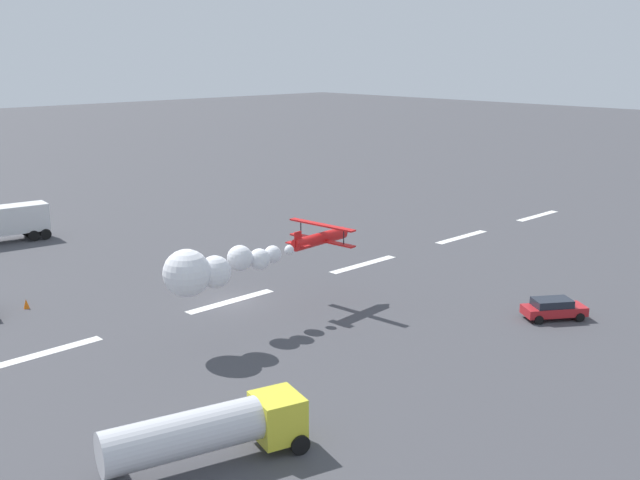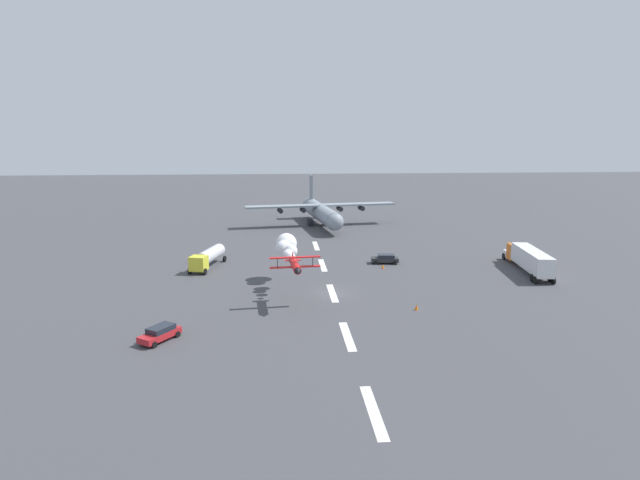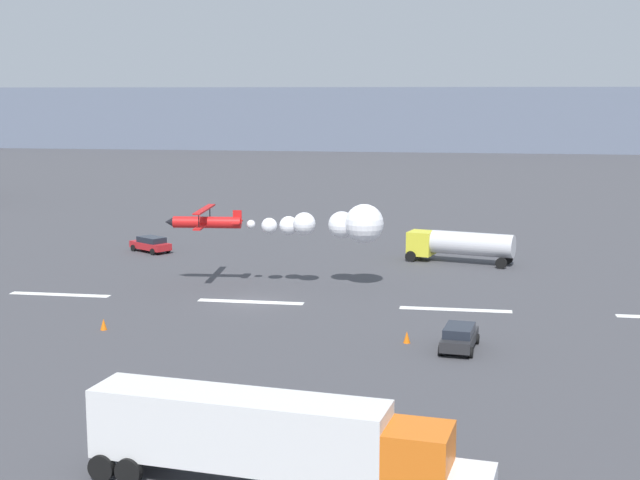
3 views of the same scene
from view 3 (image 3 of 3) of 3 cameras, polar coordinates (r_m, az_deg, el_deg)
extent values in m
plane|color=#424247|center=(67.73, -4.39, -3.90)|extent=(440.00, 440.00, 0.00)
cube|color=white|center=(72.75, -16.04, -3.32)|extent=(8.00, 0.90, 0.01)
cube|color=white|center=(67.73, -4.39, -3.89)|extent=(8.00, 0.90, 0.01)
cube|color=white|center=(65.87, 8.51, -4.35)|extent=(8.00, 0.90, 0.01)
cube|color=slate|center=(248.08, 5.75, 7.58)|extent=(396.00, 16.00, 16.97)
cylinder|color=red|center=(72.87, -7.11, 1.11)|extent=(5.49, 1.39, 0.93)
cube|color=red|center=(72.93, -7.26, 0.99)|extent=(1.12, 6.23, 0.12)
cube|color=red|center=(72.77, -7.28, 1.93)|extent=(1.12, 6.23, 0.12)
cylinder|color=black|center=(70.75, -7.63, 1.22)|extent=(0.08, 0.08, 1.20)
cylinder|color=black|center=(74.96, -6.94, 1.68)|extent=(0.08, 0.08, 1.20)
cube|color=red|center=(72.36, -5.22, 1.45)|extent=(0.71, 0.16, 1.10)
cube|color=red|center=(72.42, -5.22, 1.13)|extent=(0.77, 2.04, 0.08)
cone|color=black|center=(73.55, -9.46, 1.13)|extent=(0.76, 0.84, 0.79)
sphere|color=white|center=(72.41, -4.36, 0.99)|extent=(0.70, 0.70, 0.70)
sphere|color=white|center=(72.01, -3.21, 0.90)|extent=(1.26, 1.26, 1.26)
sphere|color=white|center=(72.05, -1.98, 0.92)|extent=(1.50, 1.50, 1.50)
sphere|color=white|center=(71.33, -1.00, 1.04)|extent=(1.79, 1.79, 1.79)
sphere|color=white|center=(71.91, 1.37, 0.96)|extent=(2.15, 2.15, 2.15)
sphere|color=white|center=(71.20, 2.80, 1.04)|extent=(3.08, 3.08, 3.08)
cube|color=orange|center=(34.73, 6.21, -13.67)|extent=(2.71, 2.79, 2.60)
cube|color=silver|center=(36.45, -5.17, -11.77)|extent=(12.18, 4.04, 2.80)
cylinder|color=black|center=(39.78, -10.17, -12.75)|extent=(1.14, 0.49, 1.10)
cylinder|color=black|center=(40.31, -11.73, -12.49)|extent=(1.14, 0.49, 1.10)
cylinder|color=black|center=(37.75, -11.94, -14.04)|extent=(1.14, 0.49, 1.10)
cylinder|color=black|center=(38.31, -13.56, -13.75)|extent=(1.14, 0.49, 1.10)
cube|color=yellow|center=(84.59, 6.38, -0.19)|extent=(2.74, 2.88, 2.20)
cylinder|color=silver|center=(83.22, 9.56, -0.24)|extent=(7.78, 3.95, 2.10)
cylinder|color=black|center=(83.83, 5.73, -1.03)|extent=(1.05, 0.57, 1.00)
cylinder|color=black|center=(81.62, 11.33, -1.44)|extent=(1.05, 0.57, 1.00)
cylinder|color=black|center=(86.08, 6.24, -0.77)|extent=(1.05, 0.57, 1.00)
cylinder|color=black|center=(83.92, 11.69, -1.16)|extent=(1.05, 0.57, 1.00)
cube|color=#262628|center=(55.71, 8.76, -6.18)|extent=(2.32, 4.63, 0.65)
cube|color=#1E232D|center=(55.36, 8.74, -5.64)|extent=(1.97, 2.85, 0.55)
cylinder|color=black|center=(57.40, 8.06, -6.04)|extent=(0.30, 0.66, 0.64)
cylinder|color=black|center=(54.43, 7.58, -6.88)|extent=(0.30, 0.66, 0.64)
cylinder|color=black|center=(57.18, 9.86, -6.15)|extent=(0.30, 0.66, 0.64)
cylinder|color=black|center=(54.21, 9.48, -6.99)|extent=(0.30, 0.66, 0.64)
cube|color=#B21E23|center=(90.04, -10.61, -0.34)|extent=(4.75, 4.02, 0.65)
cube|color=#1E232D|center=(89.78, -10.55, 0.02)|extent=(3.17, 2.89, 0.55)
cylinder|color=black|center=(90.85, -11.65, -0.49)|extent=(0.65, 0.54, 0.64)
cylinder|color=black|center=(88.31, -10.47, -0.73)|extent=(0.65, 0.54, 0.64)
cylinder|color=black|center=(91.88, -10.73, -0.36)|extent=(0.65, 0.54, 0.64)
cylinder|color=black|center=(89.36, -9.54, -0.59)|extent=(0.65, 0.54, 0.64)
cone|color=orange|center=(61.28, -13.45, -5.17)|extent=(0.44, 0.44, 0.75)
cone|color=orange|center=(56.81, 5.48, -6.09)|extent=(0.44, 0.44, 0.75)
camera|label=1|loc=(110.21, 18.61, 10.59)|focal=41.78mm
camera|label=2|loc=(108.03, -40.13, 9.90)|focal=28.76mm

